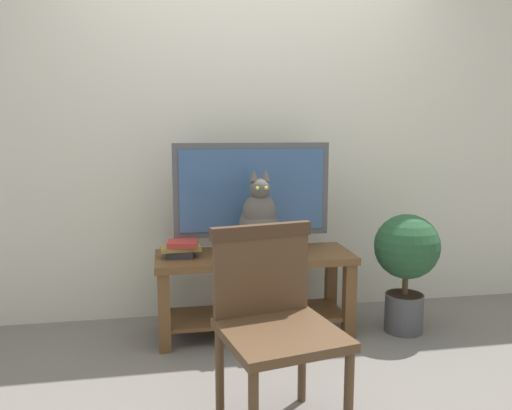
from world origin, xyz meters
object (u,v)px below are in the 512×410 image
object	(u,v)px
tv_stand	(255,279)
cat	(259,219)
book_stack	(181,248)
wooden_chair	(273,312)
potted_plant	(406,259)
media_box	(258,252)
tv	(252,193)

from	to	relation	value
tv_stand	cat	xyz separation A→B (m)	(0.01, -0.08, 0.40)
cat	book_stack	distance (m)	0.51
tv_stand	wooden_chair	distance (m)	1.02
tv_stand	book_stack	bearing A→B (deg)	179.63
tv_stand	cat	distance (m)	0.41
potted_plant	media_box	bearing A→B (deg)	175.41
tv_stand	tv	distance (m)	0.54
cat	wooden_chair	world-z (taller)	cat
tv_stand	potted_plant	distance (m)	0.97
tv_stand	potted_plant	bearing A→B (deg)	-8.54
cat	media_box	bearing A→B (deg)	93.89
tv	potted_plant	xyz separation A→B (m)	(0.95, -0.24, -0.41)
cat	book_stack	world-z (taller)	cat
media_box	cat	xyz separation A→B (m)	(0.00, -0.02, 0.21)
tv_stand	media_box	bearing A→B (deg)	-80.76
book_stack	potted_plant	size ratio (longest dim) A/B	0.32
wooden_chair	book_stack	bearing A→B (deg)	109.51
book_stack	potted_plant	xyz separation A→B (m)	(1.41, -0.15, -0.09)
tv	potted_plant	distance (m)	1.06
potted_plant	book_stack	bearing A→B (deg)	174.08
tv	book_stack	distance (m)	0.56
tv	cat	size ratio (longest dim) A/B	2.05
tv	media_box	world-z (taller)	tv
media_box	book_stack	distance (m)	0.47
book_stack	potted_plant	bearing A→B (deg)	-5.92
book_stack	tv	bearing A→B (deg)	11.65
book_stack	wooden_chair	bearing A→B (deg)	-70.49
wooden_chair	potted_plant	distance (m)	1.36
media_box	potted_plant	world-z (taller)	potted_plant
wooden_chair	book_stack	size ratio (longest dim) A/B	3.56
tv_stand	book_stack	distance (m)	0.50
cat	book_stack	bearing A→B (deg)	169.61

